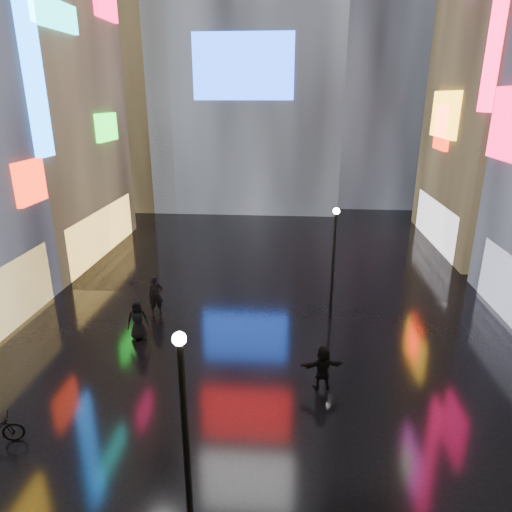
# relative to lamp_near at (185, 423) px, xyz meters

# --- Properties ---
(ground) EXTENTS (140.00, 140.00, 0.00)m
(ground) POSITION_rel_lamp_near_xyz_m (1.15, 13.41, -2.94)
(ground) COLOR black
(ground) RESTS_ON ground
(building_left_far) EXTENTS (10.28, 12.00, 22.00)m
(building_left_far) POSITION_rel_lamp_near_xyz_m (-14.83, 19.41, 8.04)
(building_left_far) COLOR black
(building_left_far) RESTS_ON ground
(tower_flank_right) EXTENTS (12.00, 12.00, 34.00)m
(tower_flank_right) POSITION_rel_lamp_near_xyz_m (10.15, 39.41, 14.06)
(tower_flank_right) COLOR black
(tower_flank_right) RESTS_ON ground
(tower_flank_left) EXTENTS (10.00, 10.00, 26.00)m
(tower_flank_left) POSITION_rel_lamp_near_xyz_m (-12.85, 35.41, 10.06)
(tower_flank_left) COLOR black
(tower_flank_left) RESTS_ON ground
(lamp_near) EXTENTS (0.30, 0.30, 5.20)m
(lamp_near) POSITION_rel_lamp_near_xyz_m (0.00, 0.00, 0.00)
(lamp_near) COLOR black
(lamp_near) RESTS_ON ground
(lamp_far) EXTENTS (0.30, 0.30, 5.20)m
(lamp_far) POSITION_rel_lamp_near_xyz_m (4.17, 11.45, 0.00)
(lamp_far) COLOR black
(lamp_far) RESTS_ON ground
(pedestrian_4) EXTENTS (1.00, 0.82, 1.77)m
(pedestrian_4) POSITION_rel_lamp_near_xyz_m (-4.11, 8.65, -2.06)
(pedestrian_4) COLOR black
(pedestrian_4) RESTS_ON ground
(pedestrian_5) EXTENTS (1.58, 0.77, 1.64)m
(pedestrian_5) POSITION_rel_lamp_near_xyz_m (3.45, 5.73, -2.13)
(pedestrian_5) COLOR black
(pedestrian_5) RESTS_ON ground
(pedestrian_6) EXTENTS (0.81, 0.69, 1.89)m
(pedestrian_6) POSITION_rel_lamp_near_xyz_m (-4.01, 11.01, -2.00)
(pedestrian_6) COLOR black
(pedestrian_6) RESTS_ON ground
(umbrella_2) EXTENTS (1.37, 1.38, 0.89)m
(umbrella_2) POSITION_rel_lamp_near_xyz_m (-4.11, 8.65, -0.73)
(umbrella_2) COLOR black
(umbrella_2) RESTS_ON pedestrian_4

